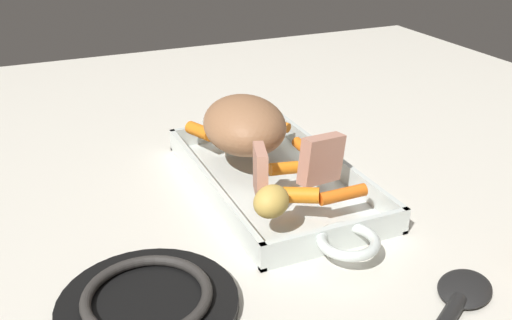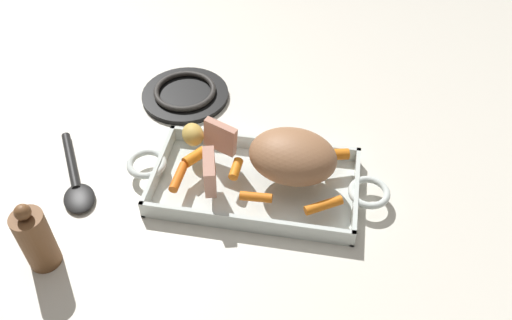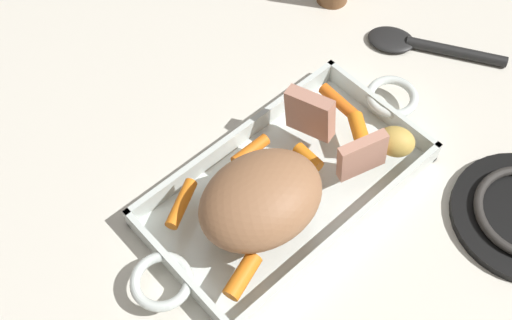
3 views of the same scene
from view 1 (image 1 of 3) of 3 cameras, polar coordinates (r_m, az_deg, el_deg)
The scene contains 14 objects.
ground_plane at distance 0.83m, azimuth 1.68°, elevation -2.58°, with size 1.65×1.65×0.00m, color silver.
roasting_dish at distance 0.83m, azimuth 1.69°, elevation -1.91°, with size 0.48×0.20×0.04m.
pork_roast at distance 0.85m, azimuth -1.16°, elevation 3.56°, with size 0.16×0.12×0.08m, color #986846.
roast_slice_outer at distance 0.72m, azimuth 0.44°, elevation -1.21°, with size 0.01×0.06×0.06m, color tan.
roast_slice_thin at distance 0.76m, azimuth 6.55°, elevation 0.07°, with size 0.02×0.06×0.06m, color tan.
baby_carrot_northwest at distance 0.72m, azimuth 4.53°, elevation -3.51°, with size 0.02×0.02×0.05m, color orange.
baby_carrot_southeast at distance 0.85m, azimuth 4.93°, elevation 1.09°, with size 0.02×0.02×0.06m, color orange.
baby_carrot_southwest at distance 0.73m, azimuth 8.65°, elevation -3.41°, with size 0.02×0.02×0.06m, color orange.
baby_carrot_long at distance 0.94m, azimuth 1.57°, elevation 3.73°, with size 0.02×0.02×0.07m, color orange.
baby_carrot_center_left at distance 0.79m, azimuth 2.84°, elevation -0.83°, with size 0.02×0.02×0.04m, color orange.
baby_carrot_short at distance 0.91m, azimuth -5.60°, elevation 2.89°, with size 0.02×0.02×0.05m, color orange.
potato_halved at distance 0.68m, azimuth 1.55°, elevation -4.16°, with size 0.05×0.04×0.04m, color gold.
stove_burner_rear at distance 0.61m, azimuth -10.75°, elevation -13.72°, with size 0.19×0.19×0.02m.
serving_spoon at distance 0.63m, azimuth 18.90°, elevation -14.03°, with size 0.14×0.20×0.02m.
Camera 1 is at (-0.67, 0.32, 0.39)m, focal length 40.07 mm.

